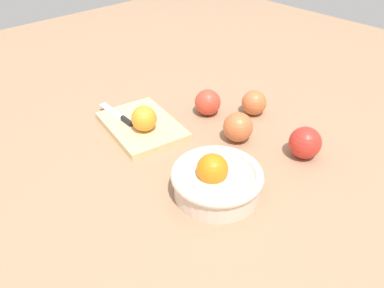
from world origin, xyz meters
The scene contains 9 objects.
ground_plane centered at (0.00, 0.00, 0.00)m, with size 2.40×2.40×0.00m, color #997556.
bowl centered at (-0.17, 0.10, 0.04)m, with size 0.19×0.19×0.10m.
cutting_board centered at (0.14, 0.07, 0.01)m, with size 0.24×0.17×0.02m, color #DBB77F.
orange_on_board centered at (0.11, 0.08, 0.05)m, with size 0.07×0.07×0.07m, color orange.
knife centered at (0.20, 0.09, 0.02)m, with size 0.16×0.02×0.01m.
apple_front_right centered at (0.07, -0.12, 0.04)m, with size 0.07×0.07×0.07m, color #D6422D.
apple_front_left centered at (-0.22, -0.15, 0.04)m, with size 0.08×0.08×0.08m, color red.
apple_front_left_2 centered at (-0.07, -0.08, 0.04)m, with size 0.08×0.08×0.08m, color #CC6638.
apple_front_center centered at (-0.01, -0.21, 0.03)m, with size 0.07×0.07×0.07m, color #CC6638.
Camera 1 is at (-0.59, 0.55, 0.56)m, focal length 35.86 mm.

